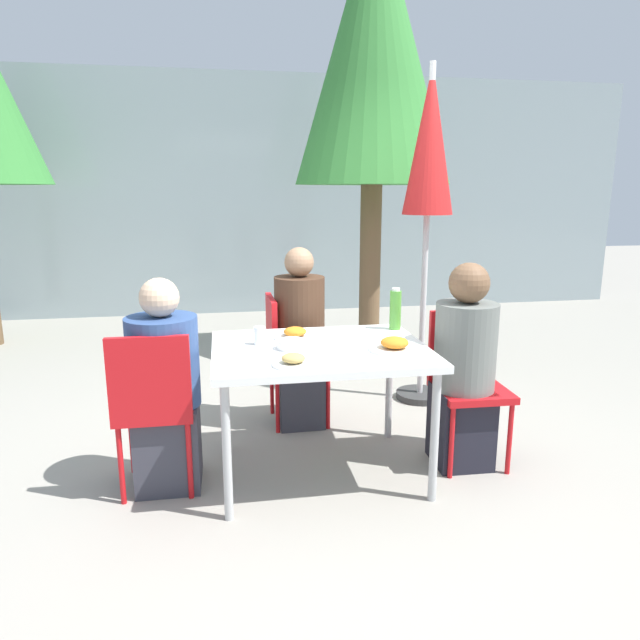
% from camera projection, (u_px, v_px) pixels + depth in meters
% --- Properties ---
extents(ground_plane, '(24.00, 24.00, 0.00)m').
position_uv_depth(ground_plane, '(320.00, 472.00, 3.26)').
color(ground_plane, gray).
extents(building_facade, '(10.00, 0.20, 3.00)m').
position_uv_depth(building_facade, '(259.00, 196.00, 7.36)').
color(building_facade, '#89999E').
rests_on(building_facade, ground).
extents(dining_table, '(1.16, 0.92, 0.74)m').
position_uv_depth(dining_table, '(320.00, 358.00, 3.11)').
color(dining_table, white).
rests_on(dining_table, ground).
extents(chair_left, '(0.40, 0.40, 0.88)m').
position_uv_depth(chair_left, '(154.00, 400.00, 2.93)').
color(chair_left, red).
rests_on(chair_left, ground).
extents(person_left, '(0.37, 0.37, 1.14)m').
position_uv_depth(person_left, '(165.00, 392.00, 3.01)').
color(person_left, '#383842').
rests_on(person_left, ground).
extents(chair_right, '(0.41, 0.41, 0.88)m').
position_uv_depth(chair_right, '(466.00, 374.00, 3.34)').
color(chair_right, red).
rests_on(chair_right, ground).
extents(person_right, '(0.35, 0.35, 1.19)m').
position_uv_depth(person_right, '(464.00, 372.00, 3.25)').
color(person_right, black).
rests_on(person_right, ground).
extents(chair_far, '(0.41, 0.41, 0.88)m').
position_uv_depth(chair_far, '(287.00, 349.00, 3.86)').
color(chair_far, red).
rests_on(chair_far, ground).
extents(person_far, '(0.33, 0.33, 1.21)m').
position_uv_depth(person_far, '(300.00, 343.00, 3.81)').
color(person_far, '#383842').
rests_on(person_far, ground).
extents(closed_umbrella, '(0.36, 0.36, 2.43)m').
position_uv_depth(closed_umbrella, '(429.00, 156.00, 4.02)').
color(closed_umbrella, '#333333').
rests_on(closed_umbrella, ground).
extents(plate_0, '(0.24, 0.24, 0.07)m').
position_uv_depth(plate_0, '(295.00, 334.00, 3.27)').
color(plate_0, white).
rests_on(plate_0, dining_table).
extents(plate_1, '(0.27, 0.27, 0.07)m').
position_uv_depth(plate_1, '(395.00, 345.00, 3.02)').
color(plate_1, white).
rests_on(plate_1, dining_table).
extents(plate_2, '(0.21, 0.21, 0.06)m').
position_uv_depth(plate_2, '(293.00, 361.00, 2.76)').
color(plate_2, white).
rests_on(plate_2, dining_table).
extents(bottle, '(0.07, 0.07, 0.26)m').
position_uv_depth(bottle, '(395.00, 309.00, 3.47)').
color(bottle, '#51A338').
rests_on(bottle, dining_table).
extents(drinking_cup, '(0.06, 0.06, 0.10)m').
position_uv_depth(drinking_cup, '(260.00, 336.00, 3.13)').
color(drinking_cup, white).
rests_on(drinking_cup, dining_table).
extents(salad_bowl, '(0.16, 0.16, 0.05)m').
position_uv_depth(salad_bowl, '(292.00, 344.00, 3.06)').
color(salad_bowl, white).
rests_on(salad_bowl, dining_table).
extents(tree_behind_left, '(1.41, 1.41, 4.02)m').
position_uv_depth(tree_behind_left, '(374.00, 48.00, 5.00)').
color(tree_behind_left, brown).
rests_on(tree_behind_left, ground).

